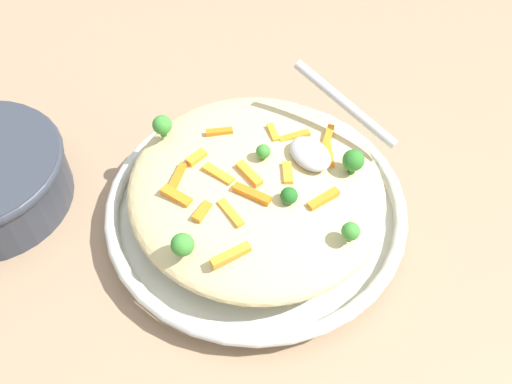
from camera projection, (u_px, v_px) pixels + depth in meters
name	position (u px, v px, depth m)	size (l,w,h in m)	color
ground_plane	(256.00, 219.00, 0.73)	(2.40, 2.40, 0.00)	#9E7F60
serving_bowl	(256.00, 209.00, 0.72)	(0.36, 0.36, 0.04)	silver
pasta_mound	(256.00, 189.00, 0.69)	(0.30, 0.29, 0.06)	#DBC689
carrot_piece_0	(231.00, 255.00, 0.60)	(0.04, 0.01, 0.01)	orange
carrot_piece_1	(197.00, 158.00, 0.68)	(0.02, 0.01, 0.01)	orange
carrot_piece_2	(176.00, 196.00, 0.65)	(0.04, 0.01, 0.01)	orange
carrot_piece_3	(177.00, 178.00, 0.66)	(0.04, 0.01, 0.01)	orange
carrot_piece_4	(250.00, 175.00, 0.66)	(0.04, 0.01, 0.01)	orange
carrot_piece_5	(231.00, 213.00, 0.63)	(0.04, 0.01, 0.01)	orange
carrot_piece_6	(294.00, 137.00, 0.70)	(0.04, 0.01, 0.01)	orange
carrot_piece_7	(287.00, 174.00, 0.66)	(0.03, 0.01, 0.01)	orange
carrot_piece_8	(217.00, 133.00, 0.70)	(0.03, 0.01, 0.01)	orange
carrot_piece_9	(323.00, 199.00, 0.64)	(0.04, 0.01, 0.01)	orange
carrot_piece_10	(329.00, 156.00, 0.68)	(0.03, 0.01, 0.01)	orange
carrot_piece_11	(202.00, 212.00, 0.63)	(0.03, 0.01, 0.01)	orange
carrot_piece_12	(218.00, 174.00, 0.66)	(0.04, 0.01, 0.01)	orange
carrot_piece_13	(252.00, 194.00, 0.64)	(0.04, 0.01, 0.01)	orange
carrot_piece_14	(326.00, 135.00, 0.70)	(0.04, 0.01, 0.01)	orange
carrot_piece_15	(273.00, 133.00, 0.70)	(0.03, 0.01, 0.01)	orange
broccoli_floret_0	(351.00, 232.00, 0.61)	(0.02, 0.02, 0.02)	#377928
broccoli_floret_1	(289.00, 196.00, 0.63)	(0.02, 0.02, 0.02)	#205B1C
broccoli_floret_2	(263.00, 152.00, 0.67)	(0.02, 0.02, 0.02)	#377928
broccoli_floret_3	(162.00, 125.00, 0.70)	(0.02, 0.02, 0.03)	#377928
broccoli_floret_4	(353.00, 161.00, 0.66)	(0.02, 0.02, 0.03)	#296820
broccoli_floret_5	(182.00, 245.00, 0.60)	(0.02, 0.02, 0.03)	#377928
serving_spoon	(322.00, 136.00, 0.68)	(0.14, 0.11, 0.06)	#B7B7BC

